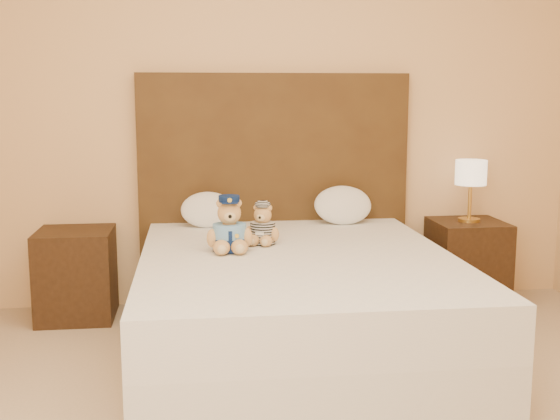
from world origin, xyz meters
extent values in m
cube|color=#E8B87E|center=(0.00, 2.25, 1.35)|extent=(4.00, 0.04, 2.70)
cube|color=white|center=(0.00, 1.20, 0.15)|extent=(1.60, 2.00, 0.30)
cube|color=white|center=(0.00, 1.20, 0.43)|extent=(1.60, 2.00, 0.25)
cube|color=#483115|center=(0.00, 2.21, 0.75)|extent=(1.75, 0.08, 1.50)
cube|color=#352010|center=(-1.25, 2.00, 0.28)|extent=(0.45, 0.45, 0.55)
cube|color=#352010|center=(1.25, 2.00, 0.28)|extent=(0.45, 0.45, 0.55)
cylinder|color=gold|center=(1.25, 2.00, 0.56)|extent=(0.14, 0.14, 0.02)
cylinder|color=gold|center=(1.25, 2.00, 0.69)|extent=(0.02, 0.02, 0.26)
cylinder|color=#F9E6C3|center=(1.25, 2.00, 0.87)|extent=(0.20, 0.20, 0.16)
ellipsoid|color=white|center=(-0.44, 2.03, 0.67)|extent=(0.33, 0.21, 0.23)
ellipsoid|color=white|center=(0.42, 2.03, 0.68)|extent=(0.37, 0.24, 0.26)
camera|label=1|loc=(-0.52, -2.30, 1.37)|focal=45.00mm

